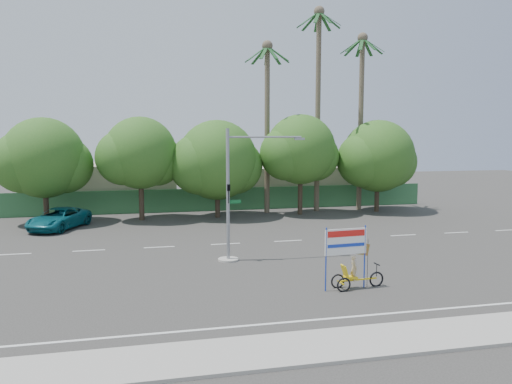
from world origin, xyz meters
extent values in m
plane|color=#33302D|center=(0.00, 0.00, 0.00)|extent=(120.00, 120.00, 0.00)
cube|color=gray|center=(0.00, -7.50, 0.06)|extent=(50.00, 2.40, 0.12)
cube|color=#336B3D|center=(0.00, 21.50, 1.00)|extent=(38.00, 0.08, 2.00)
cube|color=#C3B49B|center=(-10.00, 26.00, 2.00)|extent=(12.00, 8.00, 4.00)
cube|color=#C3B49B|center=(8.00, 26.00, 1.80)|extent=(14.00, 8.00, 3.60)
cylinder|color=#473828|center=(-14.00, 18.00, 1.76)|extent=(0.40, 0.40, 3.52)
sphere|color=#185318|center=(-14.00, 18.00, 4.96)|extent=(6.00, 6.00, 6.00)
sphere|color=#185318|center=(-12.65, 18.30, 4.40)|extent=(4.32, 4.32, 4.32)
sphere|color=#185318|center=(-15.35, 17.75, 4.64)|extent=(4.56, 4.56, 4.56)
cylinder|color=#473828|center=(-7.00, 18.00, 1.87)|extent=(0.40, 0.40, 3.74)
sphere|color=#185318|center=(-7.00, 18.00, 5.27)|extent=(5.60, 5.60, 5.60)
sphere|color=#185318|center=(-5.74, 18.30, 4.68)|extent=(4.03, 4.03, 4.03)
sphere|color=#185318|center=(-8.26, 17.75, 4.93)|extent=(4.26, 4.26, 4.26)
cylinder|color=#473828|center=(-1.00, 18.00, 1.65)|extent=(0.40, 0.40, 3.30)
sphere|color=#185318|center=(-1.00, 18.00, 4.65)|extent=(6.40, 6.40, 6.40)
sphere|color=#185318|center=(0.44, 18.30, 4.12)|extent=(4.61, 4.61, 4.61)
sphere|color=#185318|center=(-2.44, 17.75, 4.35)|extent=(4.86, 4.86, 4.86)
cylinder|color=#473828|center=(6.00, 18.00, 1.94)|extent=(0.40, 0.40, 3.87)
sphere|color=#185318|center=(6.00, 18.00, 5.46)|extent=(5.80, 5.80, 5.80)
sphere|color=#185318|center=(7.30, 18.30, 4.84)|extent=(4.18, 4.18, 4.18)
sphere|color=#185318|center=(4.70, 17.75, 5.10)|extent=(4.41, 4.41, 4.41)
cylinder|color=#473828|center=(13.00, 18.00, 1.72)|extent=(0.40, 0.40, 3.43)
sphere|color=#185318|center=(13.00, 18.00, 4.84)|extent=(6.20, 6.20, 6.20)
sphere|color=#185318|center=(14.39, 18.30, 4.29)|extent=(4.46, 4.46, 4.46)
sphere|color=#185318|center=(11.61, 17.75, 4.52)|extent=(4.71, 4.71, 4.71)
cylinder|color=#70604C|center=(8.00, 19.50, 8.50)|extent=(0.44, 0.44, 17.00)
sphere|color=#70604C|center=(8.00, 19.50, 17.00)|extent=(0.90, 0.90, 0.90)
cube|color=#1C4C21|center=(8.94, 19.50, 16.34)|extent=(1.91, 0.28, 1.36)
cube|color=#1C4C21|center=(8.72, 20.11, 16.34)|extent=(1.65, 1.44, 1.36)
cube|color=#1C4C21|center=(8.16, 20.43, 16.34)|extent=(0.61, 1.93, 1.36)
cube|color=#1C4C21|center=(7.53, 20.32, 16.34)|extent=(1.20, 1.80, 1.36)
cube|color=#1C4C21|center=(7.11, 19.82, 16.34)|extent=(1.89, 0.92, 1.36)
cube|color=#1C4C21|center=(7.11, 19.18, 16.34)|extent=(1.89, 0.92, 1.36)
cube|color=#1C4C21|center=(7.53, 18.68, 16.34)|extent=(1.20, 1.80, 1.36)
cube|color=#1C4C21|center=(8.16, 18.57, 16.34)|extent=(0.61, 1.93, 1.36)
cube|color=#1C4C21|center=(8.72, 18.89, 16.34)|extent=(1.65, 1.44, 1.36)
cylinder|color=#70604C|center=(12.00, 19.50, 7.50)|extent=(0.44, 0.44, 15.00)
sphere|color=#70604C|center=(12.00, 19.50, 15.00)|extent=(0.90, 0.90, 0.90)
cube|color=#1C4C21|center=(12.94, 19.50, 14.34)|extent=(1.91, 0.28, 1.36)
cube|color=#1C4C21|center=(12.72, 20.11, 14.34)|extent=(1.65, 1.44, 1.36)
cube|color=#1C4C21|center=(12.16, 20.43, 14.34)|extent=(0.61, 1.93, 1.36)
cube|color=#1C4C21|center=(11.53, 20.32, 14.34)|extent=(1.20, 1.80, 1.36)
cube|color=#1C4C21|center=(11.11, 19.82, 14.34)|extent=(1.89, 0.92, 1.36)
cube|color=#1C4C21|center=(11.11, 19.18, 14.34)|extent=(1.89, 0.92, 1.36)
cube|color=#1C4C21|center=(11.53, 18.68, 14.34)|extent=(1.20, 1.80, 1.36)
cube|color=#1C4C21|center=(12.16, 18.57, 14.34)|extent=(0.61, 1.93, 1.36)
cube|color=#1C4C21|center=(12.72, 18.89, 14.34)|extent=(1.65, 1.44, 1.36)
cylinder|color=#70604C|center=(3.50, 19.50, 7.00)|extent=(0.44, 0.44, 14.00)
sphere|color=#70604C|center=(3.50, 19.50, 14.00)|extent=(0.90, 0.90, 0.90)
cube|color=#1C4C21|center=(4.44, 19.50, 13.34)|extent=(1.91, 0.28, 1.36)
cube|color=#1C4C21|center=(4.22, 20.11, 13.34)|extent=(1.65, 1.44, 1.36)
cube|color=#1C4C21|center=(3.66, 20.43, 13.34)|extent=(0.61, 1.93, 1.36)
cube|color=#1C4C21|center=(3.03, 20.32, 13.34)|extent=(1.20, 1.80, 1.36)
cube|color=#1C4C21|center=(2.61, 19.82, 13.34)|extent=(1.89, 0.92, 1.36)
cube|color=#1C4C21|center=(2.61, 19.18, 13.34)|extent=(1.89, 0.92, 1.36)
cube|color=#1C4C21|center=(3.03, 18.68, 13.34)|extent=(1.20, 1.80, 1.36)
cube|color=#1C4C21|center=(3.66, 18.57, 13.34)|extent=(0.61, 1.93, 1.36)
cube|color=#1C4C21|center=(4.22, 18.89, 13.34)|extent=(1.65, 1.44, 1.36)
cylinder|color=gray|center=(-2.50, 4.00, 0.05)|extent=(1.10, 1.10, 0.10)
cylinder|color=gray|center=(-2.50, 4.00, 3.50)|extent=(0.18, 0.18, 7.00)
cylinder|color=gray|center=(-0.50, 4.00, 6.55)|extent=(4.00, 0.10, 0.10)
cube|color=gray|center=(1.40, 4.00, 6.45)|extent=(0.55, 0.20, 0.12)
imported|color=black|center=(-2.50, 3.78, 3.60)|extent=(0.16, 0.20, 1.00)
cube|color=#14662D|center=(-2.15, 4.00, 3.15)|extent=(0.70, 0.04, 0.18)
torus|color=black|center=(3.14, -1.93, 0.31)|extent=(0.70, 0.13, 0.70)
torus|color=black|center=(1.38, -1.77, 0.29)|extent=(0.65, 0.12, 0.65)
torus|color=black|center=(1.42, -2.34, 0.29)|extent=(0.65, 0.12, 0.65)
cube|color=yellow|center=(2.27, -1.99, 0.37)|extent=(1.74, 0.19, 0.06)
cube|color=yellow|center=(1.40, -2.05, 0.31)|extent=(0.11, 0.62, 0.05)
cube|color=yellow|center=(1.86, -2.02, 0.51)|extent=(0.54, 0.47, 0.06)
cube|color=yellow|center=(1.58, -2.04, 0.80)|extent=(0.26, 0.45, 0.56)
cylinder|color=black|center=(3.14, -1.93, 0.72)|extent=(0.03, 0.03, 0.56)
cube|color=black|center=(3.14, -1.93, 0.99)|extent=(0.08, 0.46, 0.04)
imported|color=#CCB284|center=(2.01, -2.01, 0.90)|extent=(0.29, 0.42, 1.11)
cylinder|color=#1734B2|center=(0.68, -2.11, 1.38)|extent=(0.06, 0.06, 2.77)
cylinder|color=#1734B2|center=(2.53, -1.97, 1.38)|extent=(0.06, 0.06, 2.77)
cube|color=white|center=(1.61, -2.04, 2.10)|extent=(1.95, 0.20, 1.13)
cube|color=red|center=(1.61, -2.08, 2.46)|extent=(1.74, 0.14, 0.27)
cube|color=#1734B2|center=(1.61, -2.08, 1.95)|extent=(1.74, 0.14, 0.14)
cylinder|color=black|center=(2.68, -1.96, 1.08)|extent=(0.02, 0.02, 2.15)
cube|color=red|center=(2.32, -1.99, 1.74)|extent=(0.91, 0.09, 0.67)
imported|color=#0F5F6C|center=(-12.75, 15.46, 0.75)|extent=(4.45, 5.92, 1.49)
camera|label=1|loc=(-6.82, -21.68, 6.68)|focal=35.00mm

